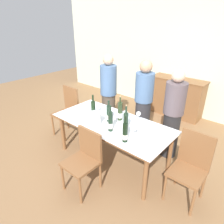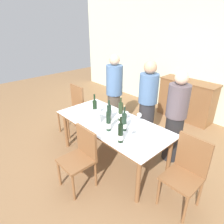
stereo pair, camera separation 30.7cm
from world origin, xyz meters
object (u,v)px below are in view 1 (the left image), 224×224
Objects in this scene: wine_glass_1 at (125,113)px; chair_near_front at (85,156)px; ice_bucket at (95,118)px; dining_table at (112,126)px; sideboard_cabinet at (176,97)px; wine_glass_2 at (134,128)px; wine_bottle_1 at (93,110)px; chair_left_end at (68,108)px; wine_bottle_3 at (126,122)px; person_guest_right at (173,116)px; wine_glass_3 at (109,112)px; wine_glass_0 at (139,114)px; wine_bottle_0 at (110,122)px; wine_bottle_4 at (109,114)px; chair_right_end at (191,163)px; person_host at (109,94)px; wine_bottle_2 at (120,112)px; wine_bottle_5 at (125,133)px; person_guest_left at (143,104)px.

chair_near_front is at bearing -89.10° from wine_glass_1.
dining_table is at bearing 49.90° from ice_bucket.
sideboard_cabinet reaches higher than wine_glass_2.
chair_left_end is (-0.91, 0.15, -0.30)m from wine_bottle_1.
person_guest_right reaches higher than wine_bottle_3.
wine_glass_1 is at bearing -88.33° from sideboard_cabinet.
wine_bottle_1 is at bearing 178.63° from wine_glass_2.
ice_bucket is 1.16m from chair_left_end.
ice_bucket reaches higher than wine_glass_3.
sideboard_cabinet is 2.32m from wine_glass_3.
wine_bottle_3 reaches higher than wine_glass_0.
wine_bottle_3 is at bearing 50.43° from wine_bottle_0.
person_guest_right reaches higher than chair_near_front.
wine_bottle_4 is at bearing -122.02° from wine_glass_1.
person_host is (-2.01, 0.67, 0.27)m from chair_right_end.
wine_bottle_1 is at bearing -174.65° from chair_right_end.
wine_bottle_3 is 1.32m from person_host.
wine_glass_1 is 1.37m from chair_left_end.
wine_bottle_2 is at bearing -89.49° from sideboard_cabinet.
person_guest_right is (0.17, 1.07, -0.09)m from wine_bottle_5.
person_guest_left reaches higher than dining_table.
person_host reaches higher than person_guest_right.
wine_glass_2 is at bearing -1.37° from wine_bottle_1.
wine_glass_1 is 0.27m from wine_glass_3.
chair_right_end is at bearing -2.82° from wine_bottle_2.
chair_near_front is (0.16, -0.68, -0.35)m from wine_bottle_4.
wine_glass_0 is at bearing 33.14° from wine_bottle_1.
wine_bottle_3 is at bearing -172.69° from chair_right_end.
chair_near_front reaches higher than wine_glass_1.
wine_glass_3 is at bearing 146.50° from dining_table.
wine_glass_1 is 0.98× the size of wine_glass_2.
person_guest_right is (1.00, 0.84, -0.10)m from wine_bottle_1.
wine_bottle_2 reaches higher than wine_bottle_1.
wine_bottle_5 is 1.19m from person_guest_left.
sideboard_cabinet is 8.70× the size of wine_glass_1.
person_guest_left reaches higher than chair_left_end.
wine_bottle_3 reaches higher than wine_bottle_4.
wine_bottle_4 is (-0.36, 0.03, -0.00)m from wine_bottle_3.
chair_right_end is (1.22, -0.06, -0.33)m from wine_bottle_2.
dining_table is 4.92× the size of wine_bottle_1.
wine_bottle_4 is at bearing 136.88° from wine_bottle_0.
dining_table is 0.46m from wine_glass_0.
wine_bottle_2 is at bearing 15.07° from wine_glass_3.
wine_bottle_5 is at bearing -15.57° from wine_bottle_1.
wine_glass_3 is (-0.42, -0.24, -0.01)m from wine_glass_0.
wine_glass_3 is at bearing -105.89° from person_guest_left.
wine_glass_3 is 1.44m from chair_right_end.
wine_bottle_1 is 0.25× the size of person_guest_left.
ice_bucket is 0.20× the size of chair_left_end.
wine_bottle_3 is 0.34m from wine_glass_1.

